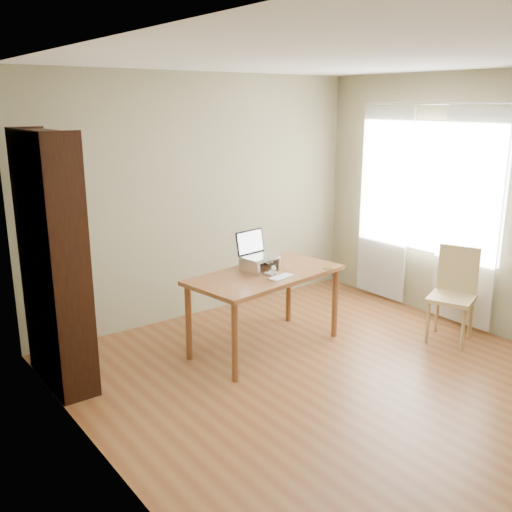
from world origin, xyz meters
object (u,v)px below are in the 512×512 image
(chair, at_px, (456,291))
(cat, at_px, (256,264))
(laptop, at_px, (256,250))
(bookshelf, at_px, (54,261))
(keyboard, at_px, (281,277))
(desk, at_px, (265,282))

(chair, bearing_deg, cat, 125.79)
(laptop, bearing_deg, chair, -42.19)
(cat, distance_m, chair, 2.00)
(bookshelf, relative_size, keyboard, 7.54)
(keyboard, height_order, cat, cat)
(bookshelf, height_order, laptop, bookshelf)
(bookshelf, height_order, desk, bookshelf)
(bookshelf, height_order, cat, bookshelf)
(keyboard, distance_m, cat, 0.34)
(keyboard, bearing_deg, desk, 82.55)
(bookshelf, distance_m, desk, 1.89)
(desk, bearing_deg, bookshelf, 156.42)
(desk, xyz_separation_m, laptop, (-0.00, 0.14, 0.28))
(laptop, bearing_deg, desk, -97.87)
(desk, xyz_separation_m, chair, (1.62, -0.97, -0.16))
(desk, bearing_deg, laptop, 82.13)
(bookshelf, xyz_separation_m, laptop, (1.78, -0.36, -0.11))
(desk, height_order, laptop, laptop)
(bookshelf, bearing_deg, chair, -23.35)
(laptop, bearing_deg, keyboard, -96.16)
(laptop, relative_size, keyboard, 1.32)
(laptop, xyz_separation_m, keyboard, (0.01, -0.36, -0.18))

